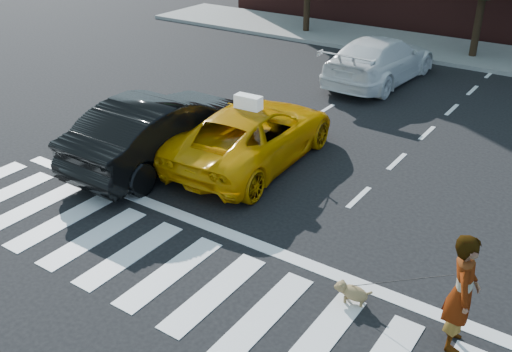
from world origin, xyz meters
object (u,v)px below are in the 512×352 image
(white_suv, at_px, (380,60))
(woman, at_px, (462,293))
(taxi, at_px, (253,134))
(black_sedan, at_px, (161,129))
(dog, at_px, (352,292))

(white_suv, relative_size, woman, 2.83)
(taxi, bearing_deg, black_sedan, 32.00)
(white_suv, xyz_separation_m, dog, (4.41, -11.21, -0.57))
(woman, bearing_deg, black_sedan, 58.69)
(taxi, relative_size, white_suv, 0.96)
(black_sedan, relative_size, dog, 8.07)
(white_suv, bearing_deg, black_sedan, 80.95)
(taxi, distance_m, black_sedan, 2.24)
(taxi, bearing_deg, dog, 137.86)
(taxi, height_order, black_sedan, black_sedan)
(taxi, height_order, white_suv, white_suv)
(white_suv, distance_m, woman, 12.75)
(black_sedan, distance_m, dog, 6.66)
(black_sedan, height_order, woman, woman)
(dog, bearing_deg, taxi, 130.07)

